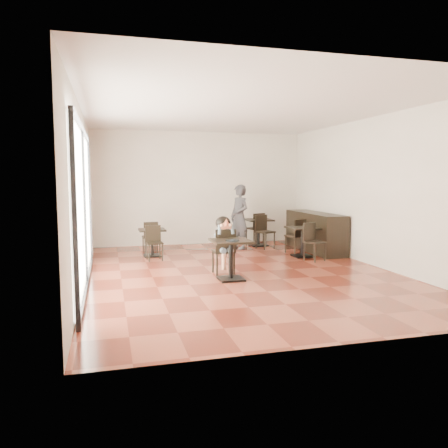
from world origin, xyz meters
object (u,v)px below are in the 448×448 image
object	(u,v)px
chair_left_a	(150,237)
chair_back_b	(265,232)
child	(223,245)
cafe_table_left	(152,243)
chair_mid_a	(295,236)
chair_left_b	(154,243)
child_table	(231,260)
chair_back_a	(255,229)
adult_patron	(239,217)
cafe_table_mid	(302,242)
child_chair	(223,251)
chair_mid_b	(315,242)
cafe_table_back	(258,232)

from	to	relation	value
chair_left_a	chair_back_b	bearing A→B (deg)	171.90
child	cafe_table_left	distance (m)	2.62
child	chair_left_a	distance (m)	3.12
chair_mid_a	chair_left_b	distance (m)	3.55
child_table	child	distance (m)	0.58
child_table	chair_back_a	bearing A→B (deg)	65.41
adult_patron	chair_mid_a	xyz separation A→B (m)	(1.15, -1.06, -0.43)
chair_left_b	cafe_table_mid	bearing A→B (deg)	-11.88
child_chair	chair_back_b	xyz separation A→B (m)	(1.88, 2.70, -0.00)
chair_mid_a	chair_back_b	xyz separation A→B (m)	(-0.50, 0.81, 0.02)
child_table	chair_mid_b	world-z (taller)	chair_mid_b
chair_mid_b	cafe_table_back	bearing A→B (deg)	80.06
chair_mid_b	adult_patron	bearing A→B (deg)	96.60
cafe_table_left	chair_back_a	world-z (taller)	chair_back_a
cafe_table_back	chair_left_b	size ratio (longest dim) A/B	0.94
cafe_table_mid	chair_mid_a	world-z (taller)	chair_mid_a
child_table	chair_back_b	size ratio (longest dim) A/B	0.83
adult_patron	cafe_table_left	bearing A→B (deg)	-96.40
cafe_table_left	chair_back_b	size ratio (longest dim) A/B	0.74
child_table	cafe_table_left	world-z (taller)	child_table
cafe_table_mid	chair_back_a	bearing A→B (deg)	101.38
adult_patron	chair_mid_a	bearing A→B (deg)	26.52
chair_mid_b	chair_back_a	distance (m)	2.81
chair_mid_b	child_table	bearing A→B (deg)	-172.04
child	cafe_table_mid	bearing A→B (deg)	29.91
chair_back_b	cafe_table_left	bearing A→B (deg)	166.05
adult_patron	cafe_table_left	world-z (taller)	adult_patron
chair_mid_a	chair_left_b	size ratio (longest dim) A/B	1.08
chair_left_a	child	bearing A→B (deg)	107.49
cafe_table_back	chair_mid_b	distance (m)	2.51
child_chair	chair_left_b	world-z (taller)	child_chair
child_chair	chair_left_a	size ratio (longest dim) A/B	1.13
adult_patron	child	bearing A→B (deg)	-43.41
chair_left_b	chair_back_a	bearing A→B (deg)	25.55
adult_patron	cafe_table_mid	world-z (taller)	adult_patron
adult_patron	chair_back_a	bearing A→B (deg)	112.32
chair_left_b	adult_patron	bearing A→B (deg)	21.27
child_table	child_chair	distance (m)	0.56
adult_patron	chair_left_b	distance (m)	2.71
chair_left_a	chair_mid_b	bearing A→B (deg)	144.82
adult_patron	chair_left_b	xyz separation A→B (m)	(-2.40, -1.17, -0.46)
child_chair	cafe_table_back	xyz separation A→B (m)	(1.88, 3.25, -0.08)
cafe_table_left	chair_left_a	bearing A→B (deg)	90.00
chair_mid_a	chair_left_b	world-z (taller)	chair_mid_a
child_chair	child	bearing A→B (deg)	-0.00
cafe_table_mid	adult_patron	bearing A→B (deg)	124.26
cafe_table_back	chair_left_a	distance (m)	3.07
child_chair	cafe_table_back	distance (m)	3.75
adult_patron	chair_left_b	bearing A→B (deg)	-84.88
cafe_table_left	chair_back_a	size ratio (longest dim) A/B	0.74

